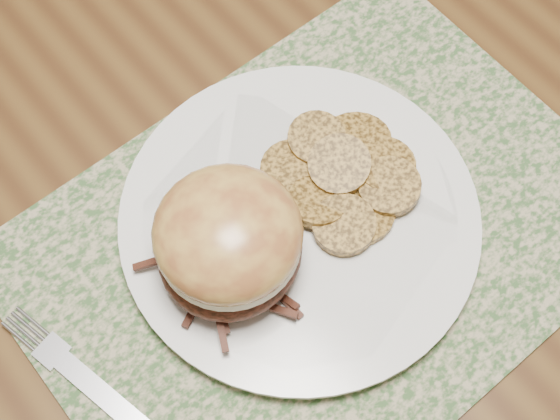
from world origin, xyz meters
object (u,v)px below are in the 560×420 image
Objects in this scene: pork_sandwich at (229,241)px; dinner_plate at (299,220)px; fork at (98,391)px; dining_table at (140,121)px.

dinner_plate is at bearing -24.58° from pork_sandwich.
pork_sandwich reaches higher than fork.
pork_sandwich is (-0.04, -0.20, 0.14)m from dining_table.
dinner_plate is 0.19m from fork.
dining_table is 10.84× the size of pork_sandwich.
dining_table is 0.25m from pork_sandwich.
fork is at bearing -176.98° from dinner_plate.
dining_table is 0.29m from fork.
pork_sandwich is at bearing -101.27° from dining_table.
dinner_plate is 1.88× the size of pork_sandwich.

